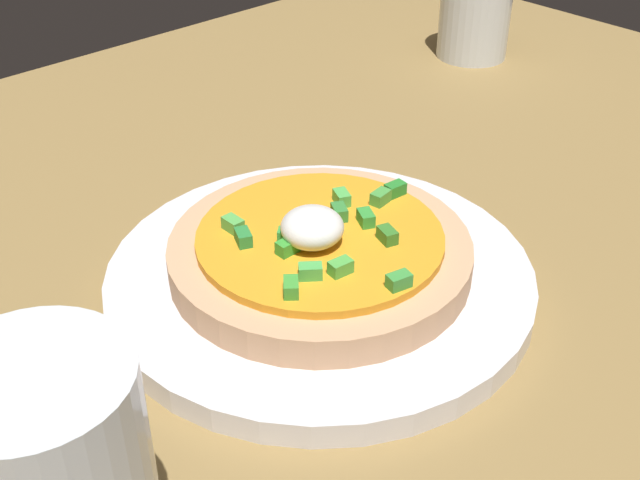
# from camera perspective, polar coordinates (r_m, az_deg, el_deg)

# --- Properties ---
(dining_table) EXTENTS (1.16, 0.71, 0.02)m
(dining_table) POSITION_cam_1_polar(r_m,az_deg,el_deg) (0.56, -7.82, -1.02)
(dining_table) COLOR olive
(dining_table) RESTS_ON ground
(plate) EXTENTS (0.26, 0.26, 0.02)m
(plate) POSITION_cam_1_polar(r_m,az_deg,el_deg) (0.50, 0.00, -2.67)
(plate) COLOR white
(plate) RESTS_ON dining_table
(pizza) EXTENTS (0.18, 0.18, 0.05)m
(pizza) POSITION_cam_1_polar(r_m,az_deg,el_deg) (0.48, -0.01, -0.76)
(pizza) COLOR tan
(pizza) RESTS_ON plate
(cup_near) EXTENTS (0.07, 0.07, 0.09)m
(cup_near) POSITION_cam_1_polar(r_m,az_deg,el_deg) (0.84, 10.79, 15.37)
(cup_near) COLOR silver
(cup_near) RESTS_ON dining_table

